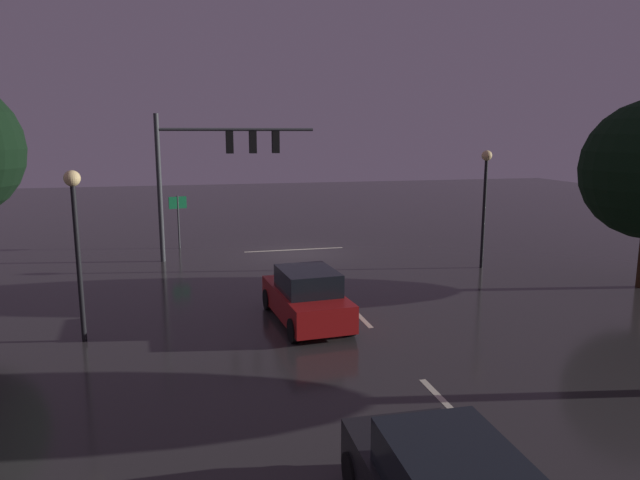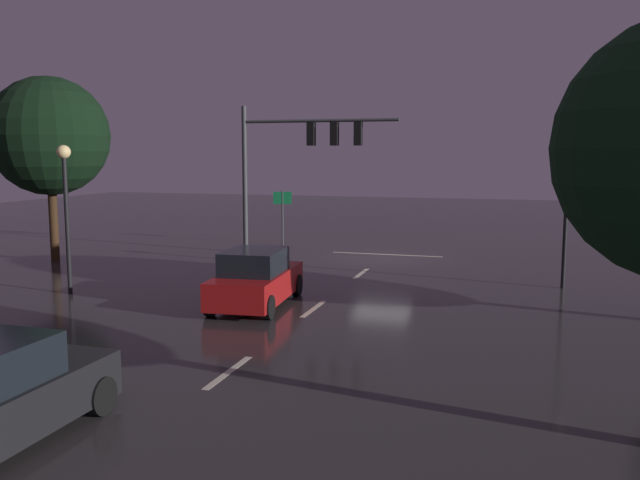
% 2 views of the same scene
% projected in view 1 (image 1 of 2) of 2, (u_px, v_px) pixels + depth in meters
% --- Properties ---
extents(ground_plane, '(80.00, 80.00, 0.00)m').
position_uv_depth(ground_plane, '(298.00, 254.00, 27.94)').
color(ground_plane, '#2D2B2B').
extents(traffic_signal_assembly, '(7.13, 0.47, 6.61)m').
position_uv_depth(traffic_signal_assembly, '(217.00, 157.00, 26.09)').
color(traffic_signal_assembly, '#383A3D').
rests_on(traffic_signal_assembly, ground_plane).
extents(lane_dash_far, '(0.16, 2.20, 0.01)m').
position_uv_depth(lane_dash_far, '(317.00, 273.00, 24.12)').
color(lane_dash_far, beige).
rests_on(lane_dash_far, ground_plane).
extents(lane_dash_mid, '(0.16, 2.20, 0.01)m').
position_uv_depth(lane_dash_mid, '(360.00, 317.00, 18.38)').
color(lane_dash_mid, beige).
rests_on(lane_dash_mid, ground_plane).
extents(lane_dash_near, '(0.16, 2.20, 0.01)m').
position_uv_depth(lane_dash_near, '(442.00, 400.00, 12.64)').
color(lane_dash_near, beige).
rests_on(lane_dash_near, ground_plane).
extents(stop_bar, '(5.00, 0.16, 0.01)m').
position_uv_depth(stop_bar, '(294.00, 250.00, 28.94)').
color(stop_bar, beige).
rests_on(stop_bar, ground_plane).
extents(car_approaching, '(2.20, 4.48, 1.70)m').
position_uv_depth(car_approaching, '(306.00, 297.00, 17.73)').
color(car_approaching, maroon).
rests_on(car_approaching, ground_plane).
extents(street_lamp_left_kerb, '(0.44, 0.44, 5.05)m').
position_uv_depth(street_lamp_left_kerb, '(485.00, 186.00, 24.46)').
color(street_lamp_left_kerb, black).
rests_on(street_lamp_left_kerb, ground_plane).
extents(street_lamp_right_kerb, '(0.44, 0.44, 4.79)m').
position_uv_depth(street_lamp_right_kerb, '(76.00, 222.00, 15.66)').
color(street_lamp_right_kerb, black).
rests_on(street_lamp_right_kerb, ground_plane).
extents(route_sign, '(0.88, 0.32, 2.68)m').
position_uv_depth(route_sign, '(178.00, 210.00, 28.99)').
color(route_sign, '#383A3D').
rests_on(route_sign, ground_plane).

